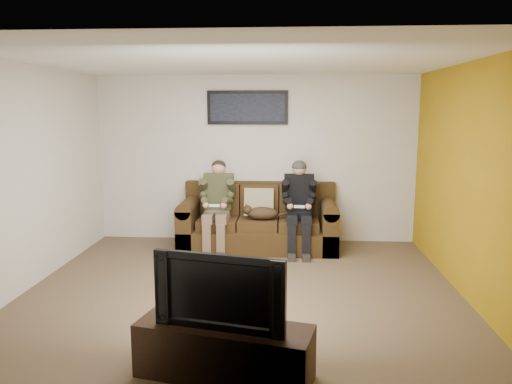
# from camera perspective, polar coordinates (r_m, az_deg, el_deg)

# --- Properties ---
(floor) EXTENTS (5.00, 5.00, 0.00)m
(floor) POSITION_cam_1_polar(r_m,az_deg,el_deg) (5.96, -1.50, -10.97)
(floor) COLOR brown
(floor) RESTS_ON ground
(ceiling) EXTENTS (5.00, 5.00, 0.00)m
(ceiling) POSITION_cam_1_polar(r_m,az_deg,el_deg) (5.61, -1.62, 14.77)
(ceiling) COLOR silver
(ceiling) RESTS_ON ground
(wall_back) EXTENTS (5.00, 0.00, 5.00)m
(wall_back) POSITION_cam_1_polar(r_m,az_deg,el_deg) (7.87, -0.02, 3.79)
(wall_back) COLOR beige
(wall_back) RESTS_ON ground
(wall_front) EXTENTS (5.00, 0.00, 5.00)m
(wall_front) POSITION_cam_1_polar(r_m,az_deg,el_deg) (3.44, -5.08, -3.73)
(wall_front) COLOR beige
(wall_front) RESTS_ON ground
(wall_left) EXTENTS (0.00, 4.50, 4.50)m
(wall_left) POSITION_cam_1_polar(r_m,az_deg,el_deg) (6.38, -24.53, 1.58)
(wall_left) COLOR beige
(wall_left) RESTS_ON ground
(wall_right) EXTENTS (0.00, 4.50, 4.50)m
(wall_right) POSITION_cam_1_polar(r_m,az_deg,el_deg) (5.95, 23.17, 1.15)
(wall_right) COLOR beige
(wall_right) RESTS_ON ground
(accent_wall_right) EXTENTS (0.00, 4.50, 4.50)m
(accent_wall_right) POSITION_cam_1_polar(r_m,az_deg,el_deg) (5.95, 23.08, 1.16)
(accent_wall_right) COLOR #A47C10
(accent_wall_right) RESTS_ON ground
(sofa) EXTENTS (2.33, 1.01, 0.95)m
(sofa) POSITION_cam_1_polar(r_m,az_deg,el_deg) (7.61, 0.32, -3.60)
(sofa) COLOR #362510
(sofa) RESTS_ON ground
(throw_pillow) EXTENTS (0.45, 0.21, 0.44)m
(throw_pillow) POSITION_cam_1_polar(r_m,az_deg,el_deg) (7.58, 0.34, -1.18)
(throw_pillow) COLOR tan
(throw_pillow) RESTS_ON sofa
(throw_blanket) EXTENTS (0.48, 0.23, 0.08)m
(throw_blanket) POSITION_cam_1_polar(r_m,az_deg,el_deg) (7.86, -4.70, 1.20)
(throw_blanket) COLOR tan
(throw_blanket) RESTS_ON sofa
(person_left) EXTENTS (0.51, 0.87, 1.32)m
(person_left) POSITION_cam_1_polar(r_m,az_deg,el_deg) (7.40, -4.43, -0.92)
(person_left) COLOR brown
(person_left) RESTS_ON sofa
(person_right) EXTENTS (0.51, 0.86, 1.33)m
(person_right) POSITION_cam_1_polar(r_m,az_deg,el_deg) (7.32, 4.93, -1.00)
(person_right) COLOR black
(person_right) RESTS_ON sofa
(cat) EXTENTS (0.66, 0.26, 0.24)m
(cat) POSITION_cam_1_polar(r_m,az_deg,el_deg) (7.35, 0.60, -2.41)
(cat) COLOR #452E1B
(cat) RESTS_ON sofa
(framed_poster) EXTENTS (1.25, 0.05, 0.52)m
(framed_poster) POSITION_cam_1_polar(r_m,az_deg,el_deg) (7.80, -0.98, 9.62)
(framed_poster) COLOR black
(framed_poster) RESTS_ON wall_back
(tv_stand) EXTENTS (1.44, 0.74, 0.43)m
(tv_stand) POSITION_cam_1_polar(r_m,az_deg,el_deg) (4.10, -3.66, -17.68)
(tv_stand) COLOR black
(tv_stand) RESTS_ON ground
(television) EXTENTS (1.04, 0.37, 0.60)m
(television) POSITION_cam_1_polar(r_m,az_deg,el_deg) (3.89, -3.74, -10.93)
(television) COLOR black
(television) RESTS_ON tv_stand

